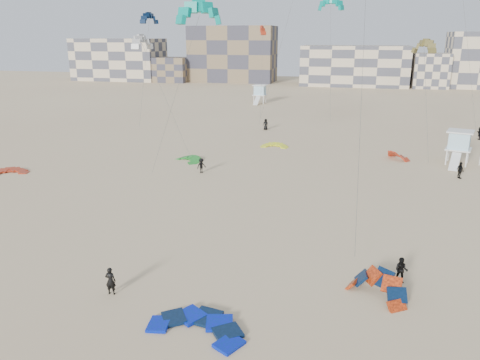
% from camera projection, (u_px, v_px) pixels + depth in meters
% --- Properties ---
extents(ground, '(320.00, 320.00, 0.00)m').
position_uv_depth(ground, '(151.00, 289.00, 28.33)').
color(ground, '#D1BC8C').
rests_on(ground, ground).
extents(kite_ground_blue, '(5.55, 5.74, 0.80)m').
position_uv_depth(kite_ground_blue, '(198.00, 330.00, 24.40)').
color(kite_ground_blue, '#070CCB').
rests_on(kite_ground_blue, ground).
extents(kite_ground_orange, '(5.24, 5.23, 3.78)m').
position_uv_depth(kite_ground_orange, '(376.00, 296.00, 27.58)').
color(kite_ground_orange, '#FF4714').
rests_on(kite_ground_orange, ground).
extents(kite_ground_red, '(5.25, 5.33, 1.22)m').
position_uv_depth(kite_ground_red, '(9.00, 173.00, 52.37)').
color(kite_ground_red, red).
rests_on(kite_ground_red, ground).
extents(kite_ground_green, '(5.12, 5.16, 1.72)m').
position_uv_depth(kite_ground_green, '(189.00, 161.00, 57.63)').
color(kite_ground_green, green).
rests_on(kite_ground_green, ground).
extents(kite_ground_red_far, '(4.36, 4.33, 2.96)m').
position_uv_depth(kite_ground_red_far, '(397.00, 159.00, 58.44)').
color(kite_ground_red_far, red).
rests_on(kite_ground_red_far, ground).
extents(kite_ground_yellow, '(3.54, 3.75, 1.42)m').
position_uv_depth(kite_ground_yellow, '(274.00, 147.00, 64.87)').
color(kite_ground_yellow, yellow).
rests_on(kite_ground_yellow, ground).
extents(kitesurfer_main, '(0.67, 0.48, 1.73)m').
position_uv_depth(kitesurfer_main, '(111.00, 281.00, 27.56)').
color(kitesurfer_main, black).
rests_on(kitesurfer_main, ground).
extents(kitesurfer_b, '(0.94, 0.81, 1.65)m').
position_uv_depth(kitesurfer_b, '(401.00, 270.00, 28.90)').
color(kitesurfer_b, black).
rests_on(kitesurfer_b, ground).
extents(kitesurfer_c, '(1.19, 1.22, 1.67)m').
position_uv_depth(kitesurfer_c, '(201.00, 166.00, 52.26)').
color(kitesurfer_c, black).
rests_on(kitesurfer_c, ground).
extents(kitesurfer_d, '(0.84, 1.15, 1.82)m').
position_uv_depth(kitesurfer_d, '(460.00, 170.00, 50.17)').
color(kitesurfer_d, black).
rests_on(kitesurfer_d, ground).
extents(kitesurfer_e, '(0.91, 0.61, 1.83)m').
position_uv_depth(kitesurfer_e, '(266.00, 124.00, 76.43)').
color(kitesurfer_e, black).
rests_on(kitesurfer_e, ground).
extents(kitesurfer_f, '(0.63, 1.76, 1.88)m').
position_uv_depth(kitesurfer_f, '(480.00, 133.00, 69.22)').
color(kitesurfer_f, black).
rests_on(kitesurfer_f, ground).
extents(kite_fly_teal_a, '(7.23, 7.34, 17.32)m').
position_uv_depth(kite_fly_teal_a, '(199.00, 15.00, 47.26)').
color(kite_fly_teal_a, '#039284').
rests_on(kite_fly_teal_a, ground).
extents(kite_fly_grey, '(8.56, 4.63, 13.96)m').
position_uv_depth(kite_fly_grey, '(142.00, 44.00, 56.81)').
color(kite_fly_grey, silver).
rests_on(kite_fly_grey, ground).
extents(kite_fly_olive, '(4.27, 7.28, 13.58)m').
position_uv_depth(kite_fly_olive, '(424.00, 48.00, 54.37)').
color(kite_fly_olive, brown).
rests_on(kite_fly_olive, ground).
extents(kite_fly_navy, '(4.33, 10.39, 17.49)m').
position_uv_depth(kite_fly_navy, '(149.00, 19.00, 77.98)').
color(kite_fly_navy, '#081B3D').
rests_on(kite_fly_navy, ground).
extents(kite_fly_teal_b, '(4.72, 9.20, 20.26)m').
position_uv_depth(kite_fly_teal_b, '(331.00, 5.00, 79.91)').
color(kite_fly_teal_b, '#039284').
rests_on(kite_fly_teal_b, ground).
extents(kite_fly_red, '(3.71, 9.34, 15.77)m').
position_uv_depth(kite_fly_red, '(263.00, 31.00, 84.67)').
color(kite_fly_red, red).
rests_on(kite_fly_red, ground).
extents(lifeguard_tower_near, '(3.54, 5.92, 4.05)m').
position_uv_depth(lifeguard_tower_near, '(459.00, 148.00, 55.59)').
color(lifeguard_tower_near, white).
rests_on(lifeguard_tower_near, ground).
extents(lifeguard_tower_far, '(3.12, 5.78, 4.18)m').
position_uv_depth(lifeguard_tower_far, '(260.00, 94.00, 106.59)').
color(lifeguard_tower_far, white).
rests_on(lifeguard_tower_far, ground).
extents(condo_west_a, '(30.00, 15.00, 14.00)m').
position_uv_depth(condo_west_a, '(119.00, 59.00, 162.96)').
color(condo_west_a, beige).
rests_on(condo_west_a, ground).
extents(condo_west_b, '(28.00, 14.00, 18.00)m').
position_uv_depth(condo_west_b, '(233.00, 54.00, 156.91)').
color(condo_west_b, '#7B664A').
rests_on(condo_west_b, ground).
extents(condo_mid, '(32.00, 16.00, 12.00)m').
position_uv_depth(condo_mid, '(354.00, 66.00, 144.91)').
color(condo_mid, beige).
rests_on(condo_mid, ground).
extents(condo_fill_left, '(12.00, 10.00, 8.00)m').
position_uv_depth(condo_fill_left, '(171.00, 70.00, 157.40)').
color(condo_fill_left, '#7B664A').
rests_on(condo_fill_left, ground).
extents(condo_fill_right, '(10.00, 10.00, 10.00)m').
position_uv_depth(condo_fill_right, '(430.00, 71.00, 138.30)').
color(condo_fill_right, beige).
rests_on(condo_fill_right, ground).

